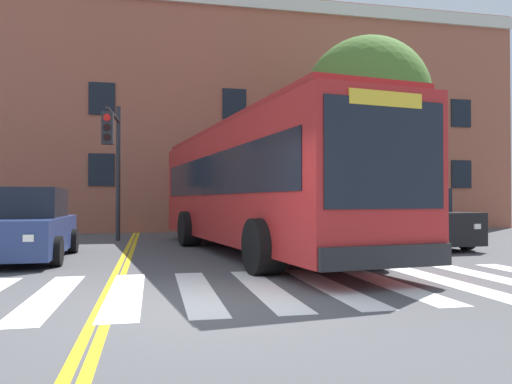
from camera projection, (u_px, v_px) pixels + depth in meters
ground_plane at (198, 306)px, 6.67m from camera, size 120.00×120.00×0.00m
crosswalk at (231, 289)px, 7.92m from camera, size 12.51×3.94×0.01m
lane_line_yellow_inner at (134, 234)px, 21.22m from camera, size 0.12×36.00×0.01m
lane_line_yellow_outer at (138, 234)px, 21.25m from camera, size 0.12×36.00×0.01m
city_bus at (255, 185)px, 13.44m from camera, size 4.13×12.39×3.40m
car_navy_near_lane at (24, 227)px, 11.91m from camera, size 2.18×4.63×1.72m
car_black_far_lane at (409, 220)px, 15.50m from camera, size 2.30×4.83×1.78m
car_silver_behind_bus at (237, 213)px, 24.05m from camera, size 2.55×4.75×1.85m
traffic_light_near_corner at (389, 146)px, 16.46m from camera, size 0.34×2.89×4.85m
traffic_light_overhead at (114, 150)px, 16.58m from camera, size 0.42×2.74×4.77m
street_tree_curbside_large at (366, 102)px, 19.00m from camera, size 5.75×6.08×7.64m
building_facade at (225, 121)px, 25.75m from camera, size 29.06×6.19×11.01m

